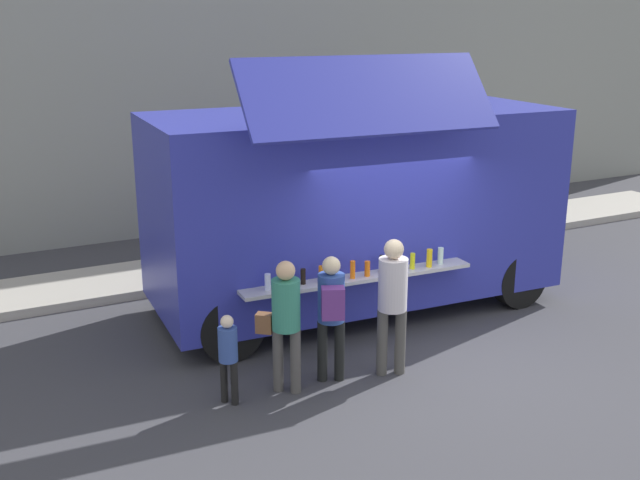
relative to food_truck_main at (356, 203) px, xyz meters
name	(u,v)px	position (x,y,z in m)	size (l,w,h in m)	color
ground_plane	(419,354)	(-0.08, -1.93, -1.67)	(60.00, 60.00, 0.00)	#38383D
curb_strip	(64,290)	(-4.00, 2.62, -1.60)	(28.00, 1.60, 0.15)	#9E998E
building_behind	(63,13)	(-3.00, 6.52, 2.79)	(32.00, 2.40, 8.92)	gray
food_truck_main	(356,203)	(0.00, 0.00, 0.00)	(6.23, 3.41, 3.93)	#2C32A0
trash_bin	(462,215)	(3.84, 2.32, -1.19)	(0.60, 0.60, 0.97)	#2B5F35
customer_front_ordering	(393,295)	(-0.74, -2.24, -0.60)	(0.37, 0.37, 1.79)	#484642
customer_mid_with_backpack	(331,307)	(-1.52, -2.09, -0.67)	(0.42, 0.53, 1.63)	black
customer_rear_waiting	(285,316)	(-2.13, -2.07, -0.68)	(0.50, 0.46, 1.67)	#494744
child_near_queue	(228,351)	(-2.84, -2.04, -1.00)	(0.23, 0.23, 1.11)	black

